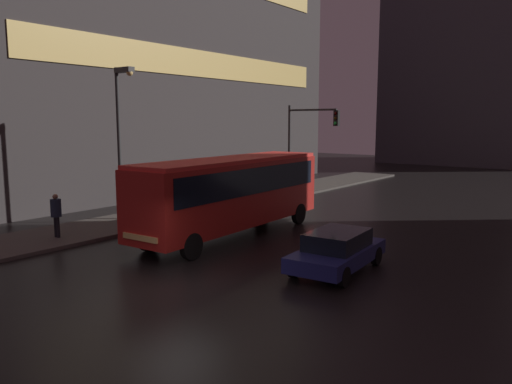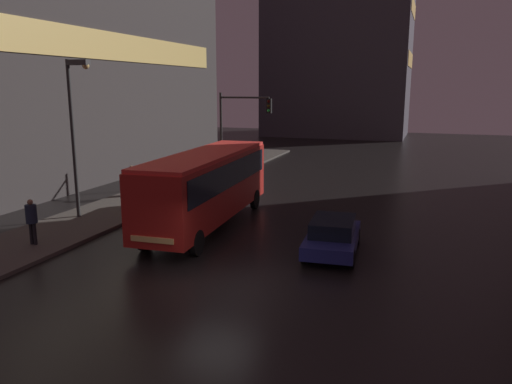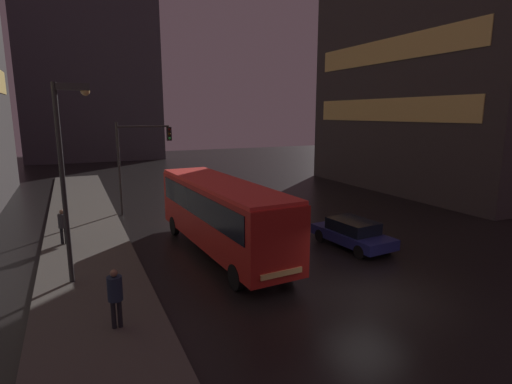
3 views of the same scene
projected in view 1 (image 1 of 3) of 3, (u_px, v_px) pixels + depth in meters
name	position (u px, v px, depth m)	size (l,w,h in m)	color
ground_plane	(176.00, 290.00, 14.91)	(120.00, 120.00, 0.00)	black
sidewalk_left	(195.00, 209.00, 28.18)	(4.00, 48.00, 0.15)	#47423D
building_left_tower	(153.00, 32.00, 37.20)	(10.07, 31.87, 23.23)	#383333
building_far_backdrop	(472.00, 53.00, 58.63)	(18.07, 12.00, 25.84)	#423D47
bus_near	(232.00, 188.00, 21.66)	(3.01, 10.83, 3.43)	#AD1E19
car_taxi	(337.00, 250.00, 16.69)	(2.20, 4.39, 1.37)	navy
pedestrian_near	(190.00, 187.00, 29.12)	(0.56, 0.56, 1.73)	black
pedestrian_mid	(56.00, 211.00, 20.84)	(0.56, 0.56, 1.84)	black
traffic_light_main	(306.00, 137.00, 30.17)	(3.49, 0.35, 5.97)	#2D2D2D
street_lamp_sidewalk	(121.00, 120.00, 24.22)	(1.25, 0.36, 7.42)	#2D2D2D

